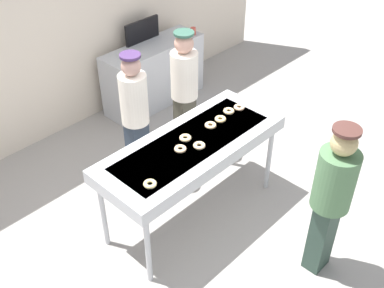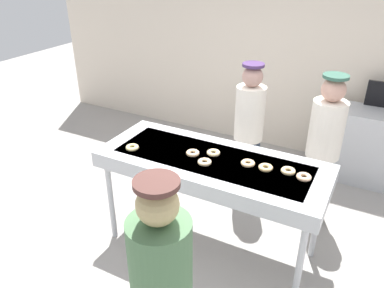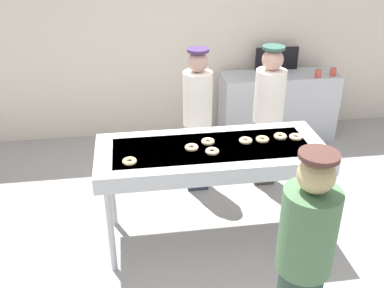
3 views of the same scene
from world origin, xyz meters
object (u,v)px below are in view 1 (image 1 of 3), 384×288
(plain_donut_7, at_px, (185,138))
(paper_cup_1, at_px, (193,31))
(worker_assistant, at_px, (184,87))
(menu_display, at_px, (142,31))
(plain_donut_0, at_px, (199,146))
(plain_donut_2, at_px, (220,119))
(plain_donut_5, at_px, (180,149))
(plain_donut_6, at_px, (229,111))
(customer_waiting, at_px, (332,194))
(worker_baker, at_px, (135,113))
(plain_donut_4, at_px, (150,184))
(plain_donut_1, at_px, (239,107))
(paper_cup_0, at_px, (184,36))
(fryer_conveyor, at_px, (192,148))
(plain_donut_3, at_px, (211,125))
(prep_counter, at_px, (154,74))

(plain_donut_7, height_order, paper_cup_1, plain_donut_7)
(worker_assistant, height_order, menu_display, worker_assistant)
(plain_donut_0, relative_size, plain_donut_2, 1.00)
(plain_donut_2, height_order, paper_cup_1, plain_donut_2)
(plain_donut_5, xyz_separation_m, menu_display, (1.53, 2.31, 0.07))
(plain_donut_0, bearing_deg, paper_cup_1, 44.96)
(plain_donut_0, distance_m, plain_donut_2, 0.53)
(plain_donut_6, xyz_separation_m, plain_donut_7, (-0.69, -0.01, 0.00))
(customer_waiting, bearing_deg, plain_donut_6, 91.03)
(plain_donut_0, relative_size, plain_donut_7, 1.00)
(worker_assistant, distance_m, customer_waiting, 2.36)
(worker_baker, xyz_separation_m, worker_assistant, (0.80, 0.00, 0.01))
(paper_cup_1, bearing_deg, plain_donut_4, -142.64)
(plain_donut_7, distance_m, menu_display, 2.60)
(plain_donut_1, bearing_deg, worker_assistant, 89.38)
(plain_donut_0, height_order, customer_waiting, customer_waiting)
(plain_donut_6, relative_size, plain_donut_7, 1.00)
(plain_donut_1, bearing_deg, plain_donut_2, -179.52)
(plain_donut_0, height_order, plain_donut_2, same)
(plain_donut_4, height_order, worker_baker, worker_baker)
(paper_cup_0, bearing_deg, fryer_conveyor, -133.62)
(plain_donut_3, relative_size, prep_counter, 0.08)
(plain_donut_0, relative_size, paper_cup_0, 1.16)
(worker_baker, bearing_deg, worker_assistant, -179.61)
(plain_donut_1, xyz_separation_m, customer_waiting, (-0.46, -1.45, -0.06))
(paper_cup_1, bearing_deg, prep_counter, 166.91)
(paper_cup_0, bearing_deg, customer_waiting, -113.85)
(fryer_conveyor, relative_size, paper_cup_1, 19.78)
(worker_baker, distance_m, worker_assistant, 0.80)
(prep_counter, bearing_deg, fryer_conveyor, -122.95)
(plain_donut_5, xyz_separation_m, plain_donut_7, (0.17, 0.09, 0.00))
(plain_donut_2, bearing_deg, plain_donut_4, -169.31)
(plain_donut_3, bearing_deg, plain_donut_1, 0.51)
(plain_donut_2, distance_m, paper_cup_0, 2.26)
(worker_assistant, height_order, prep_counter, worker_assistant)
(plain_donut_0, relative_size, plain_donut_3, 1.00)
(plain_donut_3, relative_size, plain_donut_5, 1.00)
(plain_donut_5, distance_m, plain_donut_7, 0.19)
(worker_assistant, relative_size, customer_waiting, 0.99)
(plain_donut_1, distance_m, worker_baker, 1.18)
(plain_donut_6, bearing_deg, worker_assistant, 79.94)
(plain_donut_3, xyz_separation_m, paper_cup_0, (1.47, 1.84, -0.04))
(customer_waiting, bearing_deg, fryer_conveyor, 117.18)
(plain_donut_3, distance_m, plain_donut_5, 0.51)
(worker_baker, relative_size, worker_assistant, 1.00)
(plain_donut_0, xyz_separation_m, plain_donut_3, (0.34, 0.16, 0.00))
(plain_donut_4, height_order, paper_cup_0, plain_donut_4)
(plain_donut_0, bearing_deg, menu_display, 60.45)
(fryer_conveyor, height_order, plain_donut_2, plain_donut_2)
(plain_donut_1, bearing_deg, worker_baker, 132.46)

